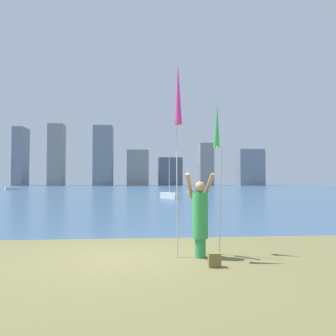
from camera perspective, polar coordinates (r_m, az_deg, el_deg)
The scene contains 15 objects.
ground at distance 59.04m, azimuth -5.40°, elevation -3.70°, with size 120.00×138.00×0.12m.
person at distance 8.00m, azimuth 5.32°, elevation -7.84°, with size 0.71×0.52×1.93m.
kite_flag_left at distance 8.03m, azimuth 1.68°, elevation 11.53°, with size 0.16×0.49×4.47m.
kite_flag_right at distance 8.60m, azimuth 8.10°, elevation 6.18°, with size 0.16×0.60×3.61m.
bag at distance 7.31m, azimuth 7.66°, elevation -14.81°, with size 0.25×0.16×0.28m.
sailboat_5 at distance 47.40m, azimuth 5.09°, elevation -3.75°, with size 3.02×0.88×3.87m.
sailboat_6 at distance 32.61m, azimuth 0.22°, elevation -4.46°, with size 1.68×2.21×4.48m.
sailboat_7 at distance 65.13m, azimuth -24.45°, elevation -3.03°, with size 2.17×1.96×5.67m.
skyline_tower_0 at distance 116.07m, azimuth -23.13°, elevation 1.75°, with size 3.14×7.21×17.83m.
skyline_tower_1 at distance 110.25m, azimuth -17.91°, elevation 2.07°, with size 4.51×4.95×18.57m.
skyline_tower_2 at distance 108.26m, azimuth -10.62°, elevation 1.96°, with size 5.67×7.12×18.14m.
skyline_tower_3 at distance 105.92m, azimuth -5.02°, elevation 0.04°, with size 6.61×3.94×10.83m.
skyline_tower_4 at distance 108.07m, azimuth 0.30°, elevation -0.60°, with size 7.28×6.18×8.59m.
skyline_tower_5 at distance 107.35m, azimuth 6.22°, elevation 0.59°, with size 4.25×5.47×12.95m.
skyline_tower_6 at distance 111.95m, azimuth 13.23°, elevation 0.07°, with size 7.86×7.56×11.17m.
Camera 1 is at (0.43, -8.06, 1.77)m, focal length 36.95 mm.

